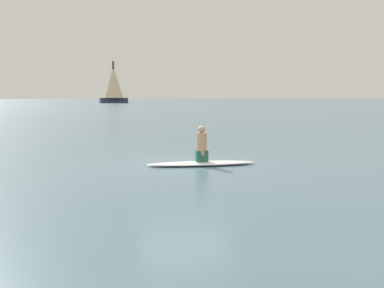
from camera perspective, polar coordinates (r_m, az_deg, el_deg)
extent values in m
plane|color=slate|center=(13.11, -0.90, -2.63)|extent=(400.00, 400.00, 0.00)
ellipsoid|color=white|center=(13.16, 1.17, -2.36)|extent=(3.10, 0.94, 0.11)
cube|color=#26664C|center=(13.13, 1.17, -1.46)|extent=(0.35, 0.29, 0.31)
cylinder|color=tan|center=(13.09, 1.17, 0.24)|extent=(0.31, 0.31, 0.52)
sphere|color=tan|center=(13.06, 1.17, 1.78)|extent=(0.21, 0.21, 0.21)
cylinder|color=tan|center=(13.27, 1.02, 0.03)|extent=(0.09, 0.09, 0.57)
cylinder|color=tan|center=(12.92, 1.33, -0.13)|extent=(0.09, 0.09, 0.57)
cube|color=#2D3851|center=(112.50, -9.45, 5.24)|extent=(6.58, 2.70, 1.15)
cylinder|color=#4C4238|center=(112.54, -9.49, 7.70)|extent=(0.51, 0.51, 8.51)
cone|color=beige|center=(112.53, -9.49, 7.44)|extent=(5.00, 5.00, 7.49)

